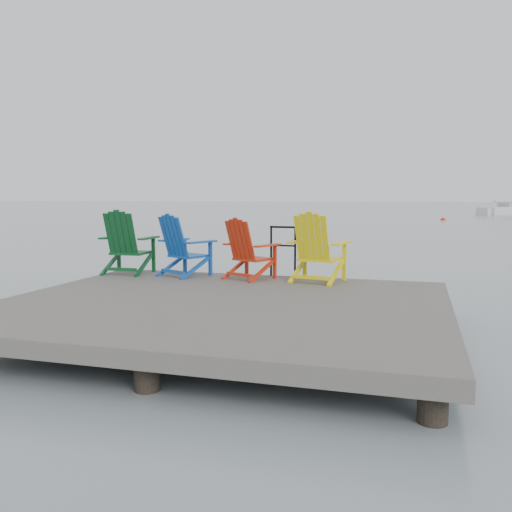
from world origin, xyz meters
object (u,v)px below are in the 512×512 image
(handrail, at_px, (283,246))
(buoy_b, at_px, (232,231))
(chair_red, at_px, (248,249))
(chair_yellow, at_px, (317,248))
(chair_blue, at_px, (183,246))
(buoy_d, at_px, (443,220))
(chair_green, at_px, (127,242))
(buoy_a, at_px, (325,234))

(handrail, height_order, buoy_b, handrail)
(handrail, xyz_separation_m, chair_red, (-0.51, -0.47, -0.02))
(handrail, bearing_deg, chair_yellow, -35.72)
(handrail, relative_size, chair_red, 0.87)
(chair_blue, xyz_separation_m, buoy_b, (-5.91, 19.80, -1.05))
(buoy_d, bearing_deg, chair_blue, -99.04)
(chair_red, relative_size, buoy_d, 2.56)
(chair_red, bearing_deg, chair_blue, -156.09)
(chair_blue, bearing_deg, chair_green, -154.75)
(chair_red, distance_m, buoy_a, 19.27)
(chair_yellow, xyz_separation_m, buoy_d, (3.63, 38.05, -1.08))
(chair_green, height_order, chair_red, chair_green)
(chair_yellow, relative_size, buoy_b, 3.44)
(chair_blue, distance_m, buoy_b, 20.69)
(chair_green, relative_size, buoy_a, 3.12)
(chair_blue, bearing_deg, buoy_a, 115.97)
(chair_blue, bearing_deg, buoy_b, 130.83)
(chair_red, height_order, buoy_d, chair_red)
(buoy_a, bearing_deg, chair_yellow, -81.08)
(buoy_a, distance_m, buoy_b, 5.36)
(chair_blue, distance_m, chair_red, 1.22)
(chair_blue, bearing_deg, handrail, 39.73)
(chair_blue, bearing_deg, chair_red, 24.50)
(buoy_b, height_order, buoy_d, buoy_d)
(handrail, relative_size, buoy_a, 2.45)
(chair_yellow, bearing_deg, chair_red, -170.55)
(chair_blue, relative_size, buoy_a, 2.96)
(handrail, distance_m, buoy_b, 20.80)
(buoy_d, bearing_deg, handrail, -96.57)
(chair_green, distance_m, chair_red, 2.33)
(chair_blue, height_order, chair_red, chair_blue)
(handrail, relative_size, chair_yellow, 0.79)
(chair_green, bearing_deg, chair_red, -2.48)
(chair_red, distance_m, buoy_d, 38.34)
(buoy_d, bearing_deg, buoy_b, -123.27)
(chair_red, xyz_separation_m, buoy_a, (-1.81, 19.16, -1.02))
(chair_blue, bearing_deg, buoy_d, 105.17)
(chair_red, bearing_deg, chair_yellow, 22.51)
(chair_yellow, distance_m, buoy_b, 21.53)
(chair_green, distance_m, chair_yellow, 3.53)
(chair_blue, distance_m, buoy_d, 38.52)
(chair_yellow, height_order, buoy_a, chair_yellow)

